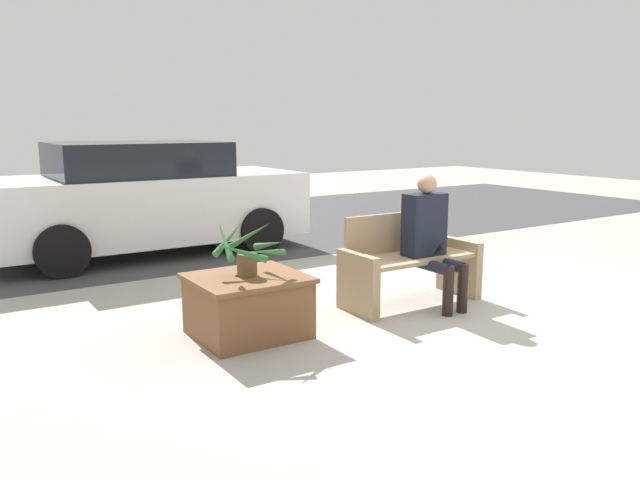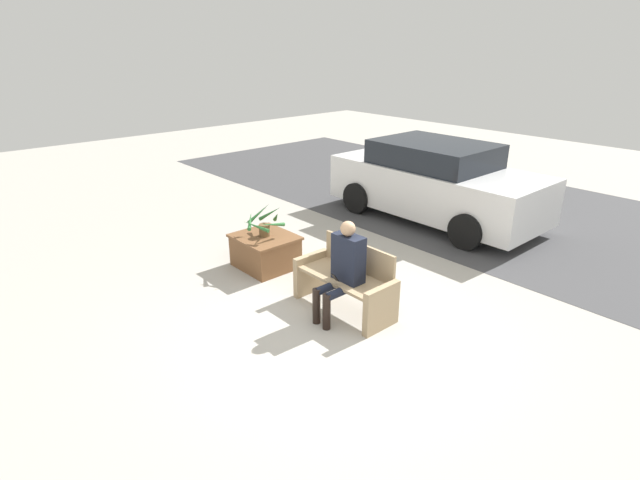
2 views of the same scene
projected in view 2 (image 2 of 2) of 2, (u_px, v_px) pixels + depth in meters
The scene contains 7 objects.
ground_plane at pixel (333, 329), 6.30m from camera, with size 30.00×30.00×0.00m, color #ADA89E.
road_surface at pixel (549, 223), 9.93m from camera, with size 20.00×6.00×0.01m, color #424244.
bench at pixel (347, 280), 6.66m from camera, with size 1.43×0.59×0.90m.
person_seated at pixel (343, 266), 6.35m from camera, with size 0.43×0.62×1.31m.
planter_box at pixel (265, 250), 7.95m from camera, with size 0.94×0.84×0.53m.
potted_plant at pixel (264, 223), 7.78m from camera, with size 0.63×0.63×0.47m.
parked_car at pixel (436, 182), 9.93m from camera, with size 4.26×1.98×1.55m.
Camera 2 is at (3.94, -3.73, 3.40)m, focal length 28.00 mm.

